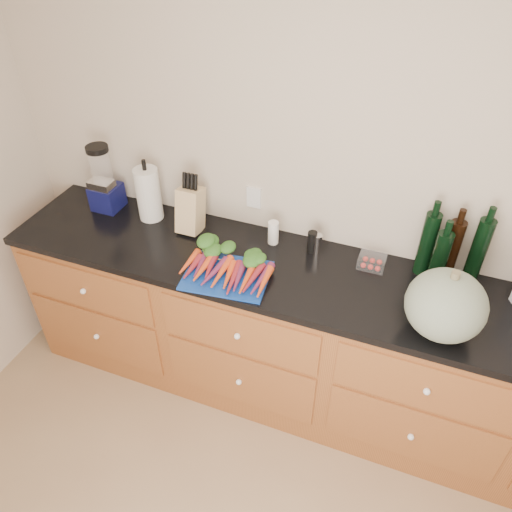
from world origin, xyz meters
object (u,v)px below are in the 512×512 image
at_px(blender_appliance, 104,182).
at_px(knife_block, 190,210).
at_px(carrots, 230,266).
at_px(tomato_box, 372,261).
at_px(paper_towel, 148,194).
at_px(squash, 446,305).
at_px(cutting_board, 227,275).

distance_m(blender_appliance, knife_block, 0.55).
height_order(carrots, tomato_box, carrots).
distance_m(carrots, blender_appliance, 0.95).
xyz_separation_m(blender_appliance, paper_towel, (0.29, 0.00, -0.02)).
bearing_deg(squash, blender_appliance, 170.50).
bearing_deg(carrots, knife_block, 142.14).
xyz_separation_m(cutting_board, tomato_box, (0.65, 0.33, 0.03)).
relative_size(carrots, blender_appliance, 1.17).
distance_m(squash, tomato_box, 0.50).
distance_m(squash, blender_appliance, 1.92).
bearing_deg(cutting_board, squash, 0.09).
xyz_separation_m(cutting_board, squash, (1.00, 0.00, 0.15)).
height_order(carrots, squash, squash).
distance_m(carrots, knife_block, 0.44).
height_order(cutting_board, squash, squash).
bearing_deg(blender_appliance, cutting_board, -19.62).
relative_size(carrots, knife_block, 1.86).
height_order(cutting_board, paper_towel, paper_towel).
distance_m(cutting_board, carrots, 0.05).
height_order(cutting_board, tomato_box, tomato_box).
bearing_deg(squash, knife_block, 167.43).
relative_size(knife_block, tomato_box, 1.85).
bearing_deg(blender_appliance, paper_towel, 0.42).
height_order(paper_towel, knife_block, paper_towel).
bearing_deg(cutting_board, blender_appliance, 160.38).
bearing_deg(knife_block, carrots, -37.86).
bearing_deg(squash, tomato_box, 136.99).
xyz_separation_m(carrots, squash, (1.00, -0.03, 0.12)).
bearing_deg(carrots, paper_towel, 154.86).
relative_size(cutting_board, knife_block, 1.67).
distance_m(blender_appliance, tomato_box, 1.54).
relative_size(squash, knife_block, 1.37).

